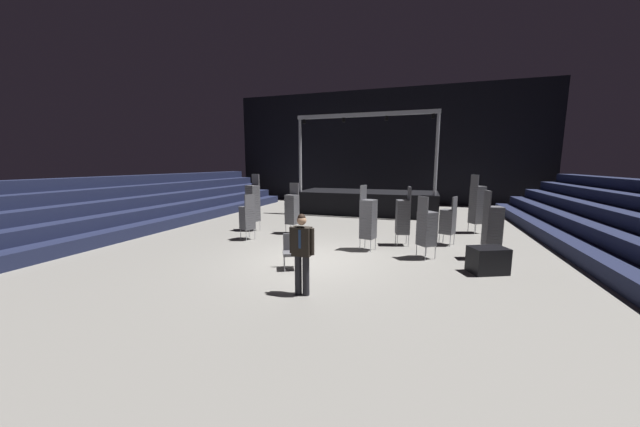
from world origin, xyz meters
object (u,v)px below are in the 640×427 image
man_with_tie (302,249)px  chair_stack_front_right (492,225)px  chair_stack_rear_centre (427,228)px  chair_stack_front_left (403,216)px  chair_stack_mid_right (253,203)px  equipment_road_case (488,260)px  chair_stack_rear_left (368,218)px  chair_stack_aisle_left (477,204)px  chair_stack_mid_left (292,209)px  chair_stack_rear_right (247,217)px  loose_chair_near_man (291,249)px  stage_riser (367,201)px  chair_stack_mid_centre (448,221)px

man_with_tie → chair_stack_front_right: size_ratio=0.87×
chair_stack_rear_centre → chair_stack_front_left: bearing=166.8°
chair_stack_mid_right → equipment_road_case: size_ratio=2.66×
chair_stack_rear_left → chair_stack_aisle_left: (3.77, 4.02, 0.13)m
chair_stack_rear_left → chair_stack_mid_left: bearing=-100.4°
chair_stack_front_right → chair_stack_rear_left: size_ratio=0.96×
chair_stack_rear_left → equipment_road_case: bearing=84.5°
chair_stack_mid_right → chair_stack_aisle_left: size_ratio=1.00×
chair_stack_rear_right → chair_stack_aisle_left: (8.30, 3.90, 0.34)m
chair_stack_mid_right → equipment_road_case: (8.52, -2.94, -0.85)m
chair_stack_rear_right → loose_chair_near_man: 3.91m
stage_riser → chair_stack_rear_centre: bearing=-69.4°
chair_stack_mid_right → man_with_tie: bearing=143.7°
chair_stack_mid_left → chair_stack_mid_centre: chair_stack_mid_left is taller
chair_stack_front_right → chair_stack_rear_centre: 1.90m
chair_stack_front_left → chair_stack_aisle_left: 4.05m
chair_stack_rear_right → loose_chair_near_man: (2.88, -2.63, -0.33)m
equipment_road_case → loose_chair_near_man: size_ratio=0.95×
chair_stack_mid_left → chair_stack_rear_left: 3.72m
chair_stack_front_right → chair_stack_rear_left: 3.65m
stage_riser → chair_stack_mid_centre: bearing=-59.3°
chair_stack_mid_right → loose_chair_near_man: (3.50, -4.17, -0.66)m
chair_stack_rear_centre → chair_stack_rear_right: bearing=-136.5°
chair_stack_mid_centre → chair_stack_aisle_left: 2.78m
chair_stack_front_left → chair_stack_rear_right: chair_stack_front_left is taller
chair_stack_rear_centre → equipment_road_case: bearing=18.1°
chair_stack_aisle_left → chair_stack_front_left: bearing=-75.5°
man_with_tie → chair_stack_mid_centre: 6.51m
chair_stack_mid_right → chair_stack_aisle_left: 9.23m
chair_stack_front_right → equipment_road_case: 1.57m
chair_stack_rear_centre → equipment_road_case: chair_stack_rear_centre is taller
chair_stack_front_left → chair_stack_front_right: 2.77m
man_with_tie → chair_stack_front_right: chair_stack_front_right is taller
chair_stack_front_left → stage_riser: bearing=4.9°
loose_chair_near_man → chair_stack_aisle_left: bearing=-156.7°
stage_riser → chair_stack_aisle_left: 6.66m
stage_riser → chair_stack_mid_centre: stage_riser is taller
chair_stack_front_right → chair_stack_mid_right: (-8.81, 1.56, 0.17)m
chair_stack_aisle_left → loose_chair_near_man: size_ratio=2.53×
chair_stack_front_left → chair_stack_aisle_left: bearing=-56.2°
chair_stack_rear_centre → equipment_road_case: (1.54, -0.88, -0.60)m
man_with_tie → chair_stack_rear_centre: (2.55, 3.70, -0.07)m
chair_stack_aisle_left → equipment_road_case: bearing=-37.6°
chair_stack_mid_centre → chair_stack_mid_right: bearing=112.4°
equipment_road_case → chair_stack_mid_left: bearing=156.8°
stage_riser → equipment_road_case: stage_riser is taller
chair_stack_mid_centre → chair_stack_front_right: bearing=-119.0°
chair_stack_front_right → chair_stack_aisle_left: chair_stack_aisle_left is taller
chair_stack_front_left → chair_stack_mid_right: chair_stack_mid_right is taller
loose_chair_near_man → chair_stack_mid_centre: bearing=-162.9°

